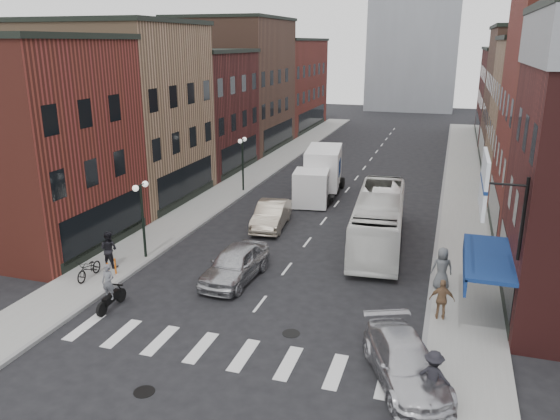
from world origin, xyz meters
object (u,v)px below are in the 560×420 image
object	(u,v)px
ped_right_c	(442,268)
streetlamp_far	(243,154)
box_truck	(320,174)
sedan_left_near	(235,264)
ped_left_solo	(109,249)
ped_right_b	(442,299)
sedan_left_far	(271,215)
curb_car	(405,363)
parked_bicycle	(89,269)
ped_right_a	(433,376)
billboard_sign	(486,185)
motorcycle_rider	(109,289)
bike_rack	(112,268)
transit_bus	(379,220)
streetlamp_near	(142,206)

from	to	relation	value
ped_right_c	streetlamp_far	bearing A→B (deg)	-54.33
box_truck	sedan_left_near	bearing A→B (deg)	-99.27
ped_left_solo	ped_right_b	distance (m)	15.89
sedan_left_near	ped_right_b	distance (m)	9.54
sedan_left_far	curb_car	distance (m)	16.56
curb_car	ped_right_c	size ratio (longest dim) A/B	2.58
parked_bicycle	ped_right_a	size ratio (longest dim) A/B	1.11
billboard_sign	streetlamp_far	xyz separation A→B (m)	(-15.99, 17.50, -3.22)
motorcycle_rider	ped_right_c	distance (m)	14.59
streetlamp_far	sedan_left_near	bearing A→B (deg)	-70.03
bike_rack	sedan_left_near	world-z (taller)	sedan_left_near
streetlamp_far	transit_bus	xyz separation A→B (m)	(11.26, -8.23, -1.43)
box_truck	transit_bus	xyz separation A→B (m)	(5.45, -8.77, -0.19)
ped_left_solo	ped_right_b	size ratio (longest dim) A/B	1.10
box_truck	parked_bicycle	size ratio (longest dim) A/B	4.34
bike_rack	ped_left_solo	world-z (taller)	ped_left_solo
sedan_left_near	ped_right_b	bearing A→B (deg)	-4.27
motorcycle_rider	sedan_left_far	distance (m)	12.61
sedan_left_far	curb_car	size ratio (longest dim) A/B	0.96
box_truck	ped_right_b	xyz separation A→B (m)	(9.10, -16.80, -0.68)
billboard_sign	ped_right_c	world-z (taller)	billboard_sign
transit_bus	ped_left_solo	size ratio (longest dim) A/B	5.75
sedan_left_far	ped_right_c	distance (m)	11.88
box_truck	ped_right_b	world-z (taller)	box_truck
streetlamp_near	bike_rack	distance (m)	3.59
bike_rack	ped_right_a	bearing A→B (deg)	-18.67
motorcycle_rider	sedan_left_far	bearing A→B (deg)	71.60
ped_right_a	ped_right_c	bearing A→B (deg)	-83.38
transit_bus	ped_right_a	size ratio (longest dim) A/B	6.34
box_truck	curb_car	xyz separation A→B (m)	(8.10, -21.41, -0.95)
motorcycle_rider	ped_right_b	distance (m)	13.72
bike_rack	sedan_left_far	bearing A→B (deg)	63.19
streetlamp_far	ped_right_a	size ratio (longest dim) A/B	2.45
bike_rack	box_truck	xyz separation A→B (m)	(6.00, 17.24, 1.13)
bike_rack	ped_right_c	xyz separation A→B (m)	(15.00, 3.42, 0.57)
box_truck	ped_right_c	distance (m)	16.50
motorcycle_rider	ped_right_b	world-z (taller)	motorcycle_rider
billboard_sign	curb_car	xyz separation A→B (m)	(-2.09, -3.37, -5.41)
streetlamp_near	parked_bicycle	bearing A→B (deg)	-108.74
bike_rack	sedan_left_near	bearing A→B (deg)	16.74
ped_left_solo	ped_right_a	xyz separation A→B (m)	(15.78, -6.06, -0.09)
billboard_sign	streetlamp_far	size ratio (longest dim) A/B	0.90
streetlamp_far	sedan_left_far	distance (m)	8.78
bike_rack	ped_right_a	xyz separation A→B (m)	(15.00, -5.07, 0.44)
streetlamp_near	ped_left_solo	size ratio (longest dim) A/B	2.22
curb_car	parked_bicycle	size ratio (longest dim) A/B	2.68
box_truck	ped_left_solo	bearing A→B (deg)	-120.63
sedan_left_near	parked_bicycle	distance (m)	6.90
curb_car	sedan_left_far	bearing A→B (deg)	100.91
streetlamp_far	ped_left_solo	bearing A→B (deg)	-93.58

